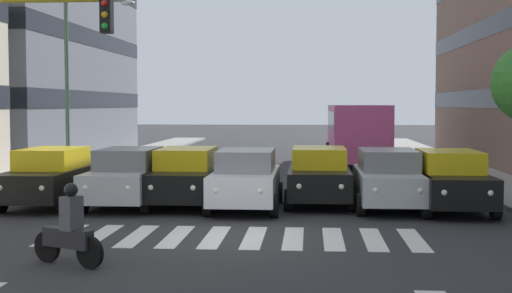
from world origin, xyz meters
name	(u,v)px	position (x,y,z in m)	size (l,w,h in m)	color
ground_plane	(234,237)	(0.00, 0.00, 0.00)	(180.00, 180.00, 0.00)	#2D2D30
crosswalk_markings	(234,237)	(0.00, 0.00, 0.00)	(8.55, 2.80, 0.01)	silver
car_0	(450,180)	(-5.70, -4.46, 0.89)	(2.02, 4.44, 1.72)	black
car_1	(388,178)	(-4.01, -4.79, 0.89)	(2.02, 4.44, 1.72)	#B2B7BC
car_2	(319,175)	(-2.00, -5.56, 0.89)	(2.02, 4.44, 1.72)	black
car_3	(246,179)	(0.13, -4.40, 0.89)	(2.02, 4.44, 1.72)	silver
car_4	(186,176)	(1.98, -4.99, 0.89)	(2.02, 4.44, 1.72)	black
car_5	(128,177)	(3.69, -4.73, 0.89)	(2.02, 4.44, 1.72)	#B2B7BC
car_6	(51,176)	(6.01, -4.63, 0.89)	(2.02, 4.44, 1.72)	black
bus_behind_traffic	(356,128)	(-4.01, -19.28, 1.86)	(2.78, 10.50, 3.00)	#DB5193
motorcycle_with_rider	(69,232)	(2.80, 3.05, 0.65)	(1.57, 0.83, 1.57)	black
street_lamp_right	(78,68)	(7.47, -11.66, 4.50)	(2.84, 0.28, 7.11)	#4C6B56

